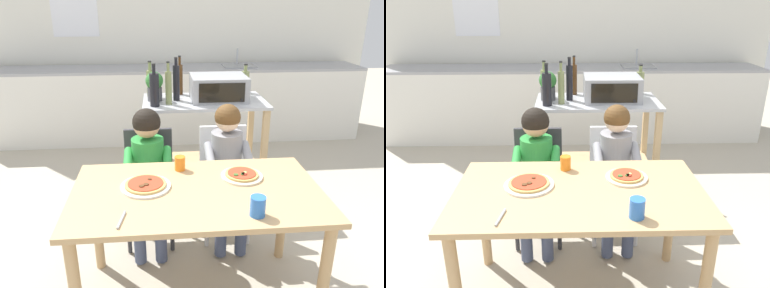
# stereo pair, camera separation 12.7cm
# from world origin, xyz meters

# --- Properties ---
(ground_plane) EXTENTS (12.68, 12.68, 0.00)m
(ground_plane) POSITION_xyz_m (0.00, 1.27, 0.00)
(ground_plane) COLOR #B7AD99
(back_wall_tiled) EXTENTS (5.18, 0.14, 2.70)m
(back_wall_tiled) POSITION_xyz_m (-0.00, 3.23, 1.35)
(back_wall_tiled) COLOR white
(back_wall_tiled) RESTS_ON ground
(kitchen_counter) EXTENTS (4.66, 0.60, 1.11)m
(kitchen_counter) POSITION_xyz_m (0.00, 2.82, 0.45)
(kitchen_counter) COLOR silver
(kitchen_counter) RESTS_ON ground
(kitchen_island_cart) EXTENTS (1.03, 0.57, 0.89)m
(kitchen_island_cart) POSITION_xyz_m (0.19, 1.26, 0.59)
(kitchen_island_cart) COLOR #B7BABF
(kitchen_island_cart) RESTS_ON ground
(toaster_oven) EXTENTS (0.46, 0.38, 0.20)m
(toaster_oven) POSITION_xyz_m (0.31, 1.27, 0.99)
(toaster_oven) COLOR #999BA0
(toaster_oven) RESTS_ON kitchen_island_cart
(bottle_clear_vinegar) EXTENTS (0.07, 0.07, 0.33)m
(bottle_clear_vinegar) POSITION_xyz_m (-0.22, 1.11, 1.03)
(bottle_clear_vinegar) COLOR black
(bottle_clear_vinegar) RESTS_ON kitchen_island_cart
(bottle_slim_sauce) EXTENTS (0.07, 0.07, 0.26)m
(bottle_slim_sauce) POSITION_xyz_m (0.59, 1.49, 1.00)
(bottle_slim_sauce) COLOR olive
(bottle_slim_sauce) RESTS_ON kitchen_island_cart
(bottle_tall_green_wine) EXTENTS (0.07, 0.07, 0.31)m
(bottle_tall_green_wine) POSITION_xyz_m (-0.26, 1.43, 1.01)
(bottle_tall_green_wine) COLOR olive
(bottle_tall_green_wine) RESTS_ON kitchen_island_cart
(bottle_brown_beer) EXTENTS (0.05, 0.05, 0.34)m
(bottle_brown_beer) POSITION_xyz_m (-0.00, 1.48, 1.03)
(bottle_brown_beer) COLOR #4C2D14
(bottle_brown_beer) RESTS_ON kitchen_island_cart
(bottle_dark_olive_oil) EXTENTS (0.06, 0.06, 0.36)m
(bottle_dark_olive_oil) POSITION_xyz_m (-0.04, 1.27, 1.05)
(bottle_dark_olive_oil) COLOR black
(bottle_dark_olive_oil) RESTS_ON kitchen_island_cart
(bottle_squat_spirits) EXTENTS (0.05, 0.05, 0.34)m
(bottle_squat_spirits) POSITION_xyz_m (-0.11, 1.16, 1.03)
(bottle_squat_spirits) COLOR olive
(bottle_squat_spirits) RESTS_ON kitchen_island_cart
(potted_herb_plant) EXTENTS (0.15, 0.15, 0.24)m
(potted_herb_plant) POSITION_xyz_m (-0.22, 1.28, 1.02)
(potted_herb_plant) COLOR #4C4C51
(potted_herb_plant) RESTS_ON kitchen_island_cart
(dining_table) EXTENTS (1.35, 0.77, 0.72)m
(dining_table) POSITION_xyz_m (0.00, 0.00, 0.62)
(dining_table) COLOR tan
(dining_table) RESTS_ON ground
(dining_chair_left) EXTENTS (0.36, 0.36, 0.81)m
(dining_chair_left) POSITION_xyz_m (-0.28, 0.66, 0.48)
(dining_chair_left) COLOR #333338
(dining_chair_left) RESTS_ON ground
(dining_chair_right) EXTENTS (0.36, 0.36, 0.81)m
(dining_chair_right) POSITION_xyz_m (0.27, 0.69, 0.48)
(dining_chair_right) COLOR silver
(dining_chair_right) RESTS_ON ground
(child_in_green_shirt) EXTENTS (0.32, 0.42, 1.00)m
(child_in_green_shirt) POSITION_xyz_m (-0.28, 0.54, 0.65)
(child_in_green_shirt) COLOR #424C6B
(child_in_green_shirt) RESTS_ON ground
(child_in_grey_shirt) EXTENTS (0.32, 0.42, 1.01)m
(child_in_grey_shirt) POSITION_xyz_m (0.27, 0.56, 0.65)
(child_in_grey_shirt) COLOR #424C6B
(child_in_grey_shirt) RESTS_ON ground
(pizza_plate_white) EXTENTS (0.27, 0.27, 0.03)m
(pizza_plate_white) POSITION_xyz_m (-0.28, 0.06, 0.74)
(pizza_plate_white) COLOR white
(pizza_plate_white) RESTS_ON dining_table
(pizza_plate_cream) EXTENTS (0.24, 0.24, 0.03)m
(pizza_plate_cream) POSITION_xyz_m (0.27, 0.13, 0.74)
(pizza_plate_cream) COLOR beige
(pizza_plate_cream) RESTS_ON dining_table
(drinking_cup_orange) EXTENTS (0.06, 0.06, 0.09)m
(drinking_cup_orange) POSITION_xyz_m (-0.08, 0.26, 0.77)
(drinking_cup_orange) COLOR orange
(drinking_cup_orange) RESTS_ON dining_table
(drinking_cup_blue) EXTENTS (0.07, 0.07, 0.10)m
(drinking_cup_blue) POSITION_xyz_m (0.26, -0.27, 0.77)
(drinking_cup_blue) COLOR blue
(drinking_cup_blue) RESTS_ON dining_table
(serving_spoon) EXTENTS (0.04, 0.14, 0.01)m
(serving_spoon) POSITION_xyz_m (-0.38, -0.26, 0.73)
(serving_spoon) COLOR #B7BABF
(serving_spoon) RESTS_ON dining_table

